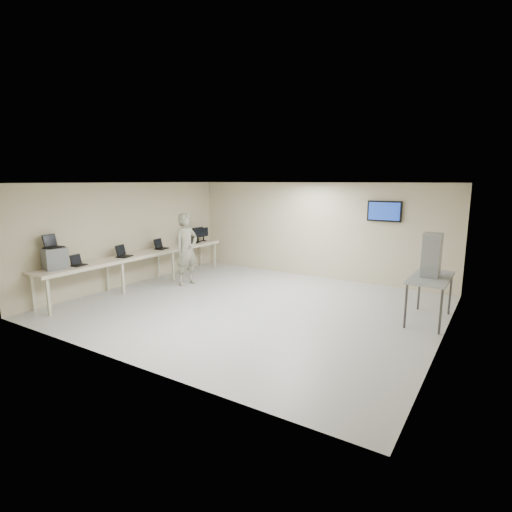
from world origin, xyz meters
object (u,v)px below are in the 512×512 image
Objects in this scene: workbench at (141,256)px; side_table at (431,280)px; equipment_box at (55,259)px; soldier at (187,249)px.

side_table reaches higher than workbench.
equipment_box is 8.09m from side_table.
soldier is at bearing 36.53° from workbench.
soldier is at bearing 84.15° from equipment_box.
equipment_box reaches higher than workbench.
side_table is (7.19, 1.15, 0.04)m from workbench.
equipment_box is at bearing 170.33° from soldier.
workbench is at bearing 135.27° from soldier.
soldier is 1.27× the size of side_table.
soldier reaches higher than side_table.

